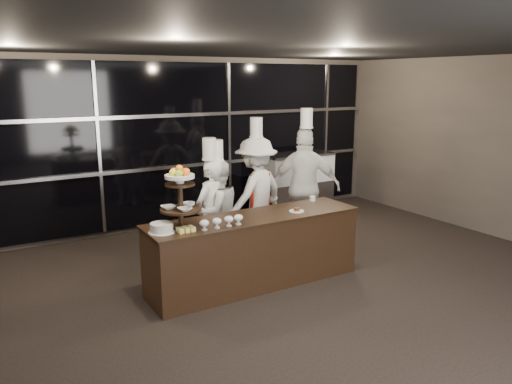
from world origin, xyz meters
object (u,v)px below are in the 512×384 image
buffet_counter (255,250)px  chef_b (217,211)px  chef_d (305,186)px  display_stand (180,193)px  layer_cake (162,228)px  chef_a (211,210)px  chef_c (256,193)px  display_case (297,182)px

buffet_counter → chef_b: size_ratio=1.59×
chef_b → chef_d: chef_d is taller
display_stand → chef_d: 2.73m
layer_cake → chef_a: (1.10, 1.00, -0.18)m
layer_cake → chef_c: bearing=32.5°
buffet_counter → chef_a: size_ratio=1.55×
layer_cake → chef_c: chef_c is taller
layer_cake → chef_b: chef_b is taller
display_case → chef_a: size_ratio=0.76×
display_stand → layer_cake: display_stand is taller
layer_cake → display_case: 4.37m
layer_cake → display_case: size_ratio=0.22×
display_case → chef_c: 1.96m
layer_cake → chef_d: chef_d is taller
buffet_counter → chef_c: 1.53m
chef_a → chef_d: bearing=0.9°
chef_c → chef_d: 0.79m
chef_c → display_case: bearing=35.3°
chef_a → chef_d: size_ratio=0.84×
layer_cake → chef_c: size_ratio=0.15×
layer_cake → chef_d: 2.97m
display_stand → display_case: bearing=35.2°
chef_a → chef_b: size_ratio=1.02×
chef_c → layer_cake: bearing=-147.5°
chef_a → buffet_counter: bearing=-80.6°
layer_cake → display_case: display_case is taller
layer_cake → display_stand: bearing=10.9°
display_stand → chef_a: bearing=48.6°
chef_d → display_case: bearing=58.8°
display_case → display_stand: bearing=-144.8°
chef_a → layer_cake: bearing=-137.7°
buffet_counter → display_stand: (-1.00, -0.00, 0.87)m
layer_cake → chef_b: 1.64m
layer_cake → buffet_counter: bearing=2.3°
buffet_counter → chef_a: 1.02m
buffet_counter → chef_b: chef_b is taller
display_stand → chef_c: chef_c is taller
chef_b → chef_c: chef_c is taller
layer_cake → chef_d: bearing=20.3°
buffet_counter → chef_d: size_ratio=1.30×
display_stand → layer_cake: bearing=-169.1°
chef_a → chef_c: chef_c is taller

